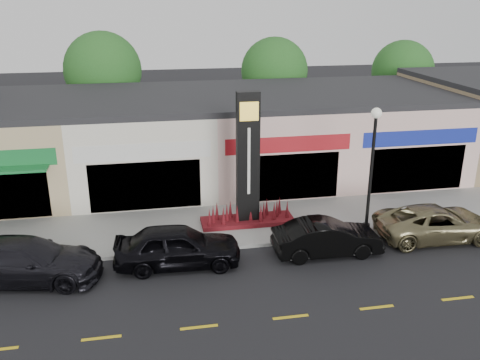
{
  "coord_description": "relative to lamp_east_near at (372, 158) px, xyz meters",
  "views": [
    {
      "loc": [
        -1.19,
        -16.55,
        9.79
      ],
      "look_at": [
        2.61,
        4.0,
        2.32
      ],
      "focal_mm": 38.0,
      "sensor_mm": 36.0,
      "label": 1
    }
  ],
  "objects": [
    {
      "name": "ground",
      "position": [
        -8.0,
        -2.5,
        -3.48
      ],
      "size": [
        120.0,
        120.0,
        0.0
      ],
      "primitive_type": "plane",
      "color": "black",
      "rests_on": "ground"
    },
    {
      "name": "sidewalk",
      "position": [
        -8.0,
        1.85,
        -3.4
      ],
      "size": [
        52.0,
        4.3,
        0.15
      ],
      "primitive_type": "cube",
      "color": "gray",
      "rests_on": "ground"
    },
    {
      "name": "curb",
      "position": [
        -8.0,
        -0.4,
        -3.4
      ],
      "size": [
        52.0,
        0.2,
        0.15
      ],
      "primitive_type": "cube",
      "color": "gray",
      "rests_on": "ground"
    },
    {
      "name": "shop_beige",
      "position": [
        -16.5,
        8.96,
        -1.08
      ],
      "size": [
        7.0,
        10.85,
        4.8
      ],
      "color": "tan",
      "rests_on": "ground"
    },
    {
      "name": "shop_cream",
      "position": [
        -9.5,
        8.97,
        -1.08
      ],
      "size": [
        7.0,
        10.01,
        4.8
      ],
      "color": "silver",
      "rests_on": "ground"
    },
    {
      "name": "shop_pink_w",
      "position": [
        -2.5,
        8.97,
        -1.08
      ],
      "size": [
        7.0,
        10.01,
        4.8
      ],
      "color": "#CDA49C",
      "rests_on": "ground"
    },
    {
      "name": "shop_pink_e",
      "position": [
        4.5,
        8.97,
        -1.08
      ],
      "size": [
        7.0,
        10.01,
        4.8
      ],
      "color": "#CDA49C",
      "rests_on": "ground"
    },
    {
      "name": "tree_rear_west",
      "position": [
        -12.0,
        17.0,
        1.74
      ],
      "size": [
        5.2,
        5.2,
        7.83
      ],
      "color": "#382619",
      "rests_on": "ground"
    },
    {
      "name": "tree_rear_mid",
      "position": [
        0.0,
        17.0,
        1.41
      ],
      "size": [
        4.8,
        4.8,
        7.29
      ],
      "color": "#382619",
      "rests_on": "ground"
    },
    {
      "name": "tree_rear_east",
      "position": [
        10.0,
        17.0,
        1.15
      ],
      "size": [
        4.6,
        4.6,
        6.94
      ],
      "color": "#382619",
      "rests_on": "ground"
    },
    {
      "name": "lamp_east_near",
      "position": [
        0.0,
        0.0,
        0.0
      ],
      "size": [
        0.44,
        0.44,
        5.47
      ],
      "color": "black",
      "rests_on": "sidewalk"
    },
    {
      "name": "pylon_sign",
      "position": [
        -5.0,
        1.7,
        -1.2
      ],
      "size": [
        4.2,
        1.3,
        6.0
      ],
      "color": "#590F1B",
      "rests_on": "sidewalk"
    },
    {
      "name": "car_dark_sedan",
      "position": [
        -13.92,
        -1.48,
        -2.68
      ],
      "size": [
        3.14,
        5.81,
        1.6
      ],
      "primitive_type": "imported",
      "rotation": [
        0.0,
        0.0,
        1.4
      ],
      "color": "black",
      "rests_on": "ground"
    },
    {
      "name": "car_black_sedan",
      "position": [
        -8.36,
        -1.38,
        -2.65
      ],
      "size": [
        2.18,
        4.93,
        1.65
      ],
      "primitive_type": "imported",
      "rotation": [
        0.0,
        0.0,
        1.52
      ],
      "color": "black",
      "rests_on": "ground"
    },
    {
      "name": "car_black_conv",
      "position": [
        -2.38,
        -1.55,
        -2.76
      ],
      "size": [
        1.58,
        4.39,
        1.44
      ],
      "primitive_type": "imported",
      "rotation": [
        0.0,
        0.0,
        1.56
      ],
      "color": "black",
      "rests_on": "ground"
    },
    {
      "name": "car_gold_suv",
      "position": [
        2.73,
        -1.01,
        -2.76
      ],
      "size": [
        2.55,
        5.26,
        1.44
      ],
      "primitive_type": "imported",
      "rotation": [
        0.0,
        0.0,
        1.54
      ],
      "color": "#7E7550",
      "rests_on": "ground"
    }
  ]
}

